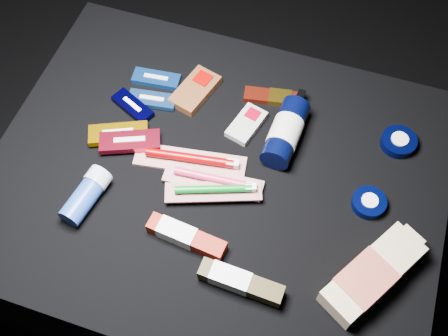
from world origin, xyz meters
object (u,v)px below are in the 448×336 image
(toothpaste_carton_red, at_px, (183,236))
(lotion_bottle, at_px, (286,132))
(bodywash_bottle, at_px, (371,276))
(deodorant_stick, at_px, (86,195))

(toothpaste_carton_red, bearing_deg, lotion_bottle, 71.81)
(bodywash_bottle, xyz_separation_m, deodorant_stick, (-0.59, -0.01, 0.00))
(deodorant_stick, distance_m, toothpaste_carton_red, 0.22)
(bodywash_bottle, distance_m, toothpaste_carton_red, 0.38)
(deodorant_stick, height_order, toothpaste_carton_red, deodorant_stick)
(bodywash_bottle, xyz_separation_m, toothpaste_carton_red, (-0.37, -0.03, -0.01))
(bodywash_bottle, relative_size, deodorant_stick, 1.77)
(bodywash_bottle, distance_m, deodorant_stick, 0.59)
(bodywash_bottle, height_order, deodorant_stick, deodorant_stick)
(deodorant_stick, relative_size, toothpaste_carton_red, 0.79)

